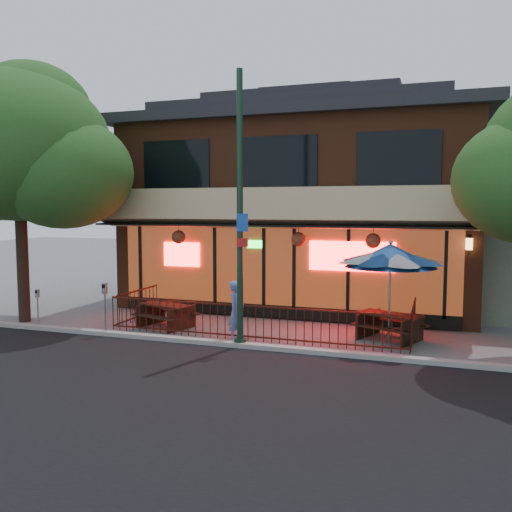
{
  "coord_description": "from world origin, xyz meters",
  "views": [
    {
      "loc": [
        4.79,
        -13.27,
        3.59
      ],
      "look_at": [
        -0.38,
        2.0,
        2.13
      ],
      "focal_mm": 38.0,
      "sensor_mm": 36.0,
      "label": 1
    }
  ],
  "objects_px": {
    "street_light": "(240,224)",
    "parking_meter_far": "(38,302)",
    "patio_umbrella": "(390,255)",
    "parking_meter_near": "(105,300)",
    "picnic_table_right": "(390,323)",
    "street_tree_left": "(21,139)",
    "picnic_table_left": "(166,312)",
    "pedestrian": "(237,311)"
  },
  "relations": [
    {
      "from": "picnic_table_left",
      "to": "pedestrian",
      "type": "height_order",
      "value": "pedestrian"
    },
    {
      "from": "street_light",
      "to": "picnic_table_right",
      "type": "relative_size",
      "value": 3.39
    },
    {
      "from": "street_tree_left",
      "to": "picnic_table_right",
      "type": "bearing_deg",
      "value": 5.75
    },
    {
      "from": "picnic_table_left",
      "to": "picnic_table_right",
      "type": "xyz_separation_m",
      "value": [
        6.47,
        0.54,
        0.01
      ]
    },
    {
      "from": "picnic_table_left",
      "to": "parking_meter_far",
      "type": "relative_size",
      "value": 1.64
    },
    {
      "from": "pedestrian",
      "to": "parking_meter_near",
      "type": "distance_m",
      "value": 3.76
    },
    {
      "from": "pedestrian",
      "to": "street_tree_left",
      "type": "bearing_deg",
      "value": 95.94
    },
    {
      "from": "picnic_table_left",
      "to": "parking_meter_near",
      "type": "distance_m",
      "value": 1.91
    },
    {
      "from": "street_light",
      "to": "picnic_table_right",
      "type": "height_order",
      "value": "street_light"
    },
    {
      "from": "patio_umbrella",
      "to": "pedestrian",
      "type": "bearing_deg",
      "value": -163.93
    },
    {
      "from": "street_light",
      "to": "parking_meter_far",
      "type": "relative_size",
      "value": 5.95
    },
    {
      "from": "street_tree_left",
      "to": "parking_meter_near",
      "type": "bearing_deg",
      "value": -14.07
    },
    {
      "from": "street_tree_left",
      "to": "parking_meter_far",
      "type": "relative_size",
      "value": 6.85
    },
    {
      "from": "street_light",
      "to": "parking_meter_near",
      "type": "bearing_deg",
      "value": -178.89
    },
    {
      "from": "street_tree_left",
      "to": "pedestrian",
      "type": "height_order",
      "value": "street_tree_left"
    },
    {
      "from": "parking_meter_near",
      "to": "patio_umbrella",
      "type": "bearing_deg",
      "value": 12.62
    },
    {
      "from": "patio_umbrella",
      "to": "parking_meter_near",
      "type": "bearing_deg",
      "value": -167.38
    },
    {
      "from": "street_light",
      "to": "picnic_table_right",
      "type": "xyz_separation_m",
      "value": [
        3.6,
        1.9,
        -2.67
      ]
    },
    {
      "from": "street_tree_left",
      "to": "parking_meter_near",
      "type": "height_order",
      "value": "street_tree_left"
    },
    {
      "from": "picnic_table_right",
      "to": "parking_meter_near",
      "type": "bearing_deg",
      "value": -165.4
    },
    {
      "from": "street_tree_left",
      "to": "parking_meter_far",
      "type": "distance_m",
      "value": 5.05
    },
    {
      "from": "picnic_table_left",
      "to": "patio_umbrella",
      "type": "bearing_deg",
      "value": 2.35
    },
    {
      "from": "picnic_table_left",
      "to": "parking_meter_far",
      "type": "xyz_separation_m",
      "value": [
        -3.51,
        -1.36,
        0.33
      ]
    },
    {
      "from": "patio_umbrella",
      "to": "parking_meter_near",
      "type": "distance_m",
      "value": 7.9
    },
    {
      "from": "street_light",
      "to": "picnic_table_right",
      "type": "distance_m",
      "value": 4.87
    },
    {
      "from": "parking_meter_far",
      "to": "parking_meter_near",
      "type": "bearing_deg",
      "value": -1.93
    },
    {
      "from": "picnic_table_right",
      "to": "patio_umbrella",
      "type": "relative_size",
      "value": 0.76
    },
    {
      "from": "patio_umbrella",
      "to": "pedestrian",
      "type": "relative_size",
      "value": 1.67
    },
    {
      "from": "street_light",
      "to": "parking_meter_far",
      "type": "distance_m",
      "value": 6.8
    },
    {
      "from": "picnic_table_left",
      "to": "picnic_table_right",
      "type": "height_order",
      "value": "picnic_table_right"
    },
    {
      "from": "patio_umbrella",
      "to": "picnic_table_left",
      "type": "bearing_deg",
      "value": -177.65
    },
    {
      "from": "street_tree_left",
      "to": "parking_meter_near",
      "type": "xyz_separation_m",
      "value": [
        3.46,
        -0.87,
        -4.67
      ]
    },
    {
      "from": "street_tree_left",
      "to": "parking_meter_far",
      "type": "bearing_deg",
      "value": -36.01
    },
    {
      "from": "street_light",
      "to": "picnic_table_left",
      "type": "bearing_deg",
      "value": 154.68
    },
    {
      "from": "pedestrian",
      "to": "parking_meter_far",
      "type": "xyz_separation_m",
      "value": [
        -6.09,
        -0.5,
        -0.02
      ]
    },
    {
      "from": "street_light",
      "to": "street_tree_left",
      "type": "height_order",
      "value": "street_tree_left"
    },
    {
      "from": "parking_meter_near",
      "to": "street_light",
      "type": "bearing_deg",
      "value": 1.11
    },
    {
      "from": "street_light",
      "to": "patio_umbrella",
      "type": "bearing_deg",
      "value": 24.29
    },
    {
      "from": "picnic_table_right",
      "to": "patio_umbrella",
      "type": "bearing_deg",
      "value": -90.0
    },
    {
      "from": "parking_meter_near",
      "to": "parking_meter_far",
      "type": "distance_m",
      "value": 2.39
    },
    {
      "from": "picnic_table_right",
      "to": "parking_meter_far",
      "type": "xyz_separation_m",
      "value": [
        -9.98,
        -1.9,
        0.32
      ]
    },
    {
      "from": "parking_meter_far",
      "to": "picnic_table_right",
      "type": "bearing_deg",
      "value": 10.78
    }
  ]
}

